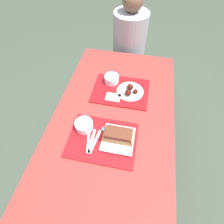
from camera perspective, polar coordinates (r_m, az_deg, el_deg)
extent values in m
plane|color=#424C3D|center=(1.89, 0.18, -15.10)|extent=(12.00, 12.00, 0.00)
cube|color=maroon|center=(1.25, 0.26, -2.54)|extent=(0.85, 1.57, 0.04)
cylinder|color=maroon|center=(2.04, -6.13, 9.30)|extent=(0.07, 0.07, 0.70)
cylinder|color=maroon|center=(1.99, 14.69, 6.21)|extent=(0.07, 0.07, 0.70)
cube|color=maroon|center=(2.14, 5.61, 15.32)|extent=(0.81, 0.28, 0.04)
cylinder|color=maroon|center=(2.34, -3.39, 11.82)|extent=(0.06, 0.06, 0.43)
cylinder|color=maroon|center=(2.30, 13.76, 9.31)|extent=(0.06, 0.06, 0.43)
cube|color=#B21419|center=(1.13, -3.11, -9.04)|extent=(0.43, 0.33, 0.01)
cube|color=#B21419|center=(1.39, 2.85, 6.95)|extent=(0.43, 0.33, 0.01)
cylinder|color=silver|center=(1.16, -9.10, -4.29)|extent=(0.12, 0.12, 0.06)
cylinder|color=beige|center=(1.14, -9.24, -3.69)|extent=(0.10, 0.10, 0.01)
cylinder|color=white|center=(1.12, 2.00, -9.00)|extent=(0.20, 0.20, 0.01)
cube|color=silver|center=(1.12, 2.01, -8.81)|extent=(0.20, 0.20, 0.01)
cube|color=tan|center=(1.09, 2.06, -8.05)|extent=(0.18, 0.08, 0.05)
cube|color=brown|center=(1.05, 2.12, -6.98)|extent=(0.17, 0.08, 0.03)
cube|color=white|center=(1.13, -6.60, -9.34)|extent=(0.02, 0.17, 0.00)
cube|color=white|center=(1.12, -5.50, -9.56)|extent=(0.04, 0.17, 0.00)
cube|color=white|center=(1.13, -7.68, -9.13)|extent=(0.05, 0.17, 0.00)
cube|color=teal|center=(1.16, -2.45, -5.67)|extent=(0.04, 0.03, 0.01)
cylinder|color=silver|center=(1.44, -0.11, 10.74)|extent=(0.12, 0.12, 0.06)
cylinder|color=beige|center=(1.42, -0.11, 11.41)|extent=(0.10, 0.10, 0.01)
cylinder|color=white|center=(1.38, 5.90, 6.72)|extent=(0.21, 0.21, 0.01)
sphere|color=#42140C|center=(1.35, 7.71, 6.71)|extent=(0.04, 0.04, 0.04)
sphere|color=#42140C|center=(1.37, 5.92, 8.13)|extent=(0.05, 0.05, 0.05)
sphere|color=#42140C|center=(1.33, 5.28, 6.30)|extent=(0.05, 0.05, 0.05)
cube|color=white|center=(1.33, 0.36, 4.86)|extent=(0.11, 0.08, 0.01)
cylinder|color=#9E9EA3|center=(1.98, 5.69, 22.22)|extent=(0.34, 0.34, 0.56)
sphere|color=brown|center=(1.82, 6.79, 32.30)|extent=(0.18, 0.18, 0.18)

